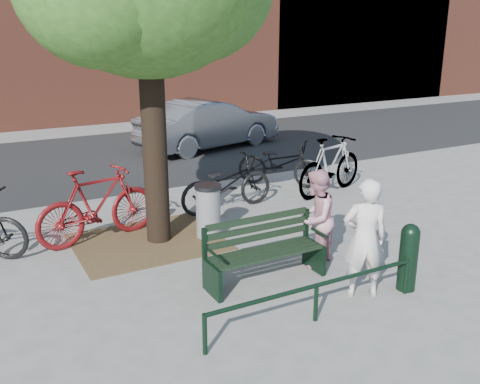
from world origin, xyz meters
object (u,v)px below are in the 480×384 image
person_left (365,238)px  bollard (409,255)px  parked_car (209,124)px  litter_bin (208,211)px  park_bench (263,249)px  bicycle_c (227,184)px  person_right (316,218)px

person_left → bollard: size_ratio=1.71×
person_left → parked_car: (2.09, 9.32, -0.09)m
litter_bin → park_bench: bearing=-90.2°
park_bench → bollard: size_ratio=1.81×
park_bench → person_left: (0.95, -1.02, 0.34)m
litter_bin → parked_car: size_ratio=0.21×
person_left → bollard: bearing=-168.0°
litter_bin → bicycle_c: bearing=50.8°
person_right → bollard: size_ratio=1.56×
parked_car → person_left: bearing=152.8°
park_bench → person_right: bearing=4.3°
bollard → person_right: bearing=117.3°
litter_bin → parked_car: bearing=64.9°
park_bench → litter_bin: 1.85m
park_bench → litter_bin: bearing=89.8°
person_left → bicycle_c: (0.01, 4.03, -0.29)m
park_bench → bicycle_c: (0.96, 3.01, 0.05)m
person_left → litter_bin: (-0.94, 2.87, -0.34)m
park_bench → bollard: (1.60, -1.19, 0.04)m
bollard → parked_car: (1.44, 9.49, 0.22)m
park_bench → litter_bin: size_ratio=1.85×
person_left → parked_car: 9.55m
litter_bin → person_right: bearing=-62.1°
person_left → bicycle_c: 4.04m
bollard → park_bench: bearing=143.4°
bollard → bicycle_c: bearing=98.7°
parked_car → person_right: bearing=151.2°
person_left → bollard: (0.65, -0.17, -0.31)m
bollard → person_left: bearing=165.3°
person_left → litter_bin: person_left is taller
bollard → litter_bin: bollard is taller
bollard → parked_car: bearing=81.4°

